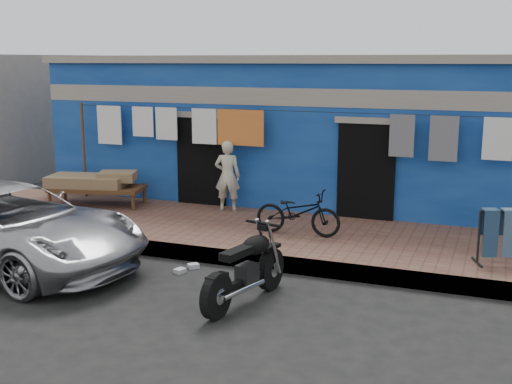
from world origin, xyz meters
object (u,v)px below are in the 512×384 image
(bicycle, at_px, (298,207))
(motorcycle, at_px, (245,267))
(car, at_px, (7,226))
(seated_person, at_px, (228,176))
(charpoy, at_px, (97,189))

(bicycle, relative_size, motorcycle, 0.89)
(bicycle, xyz_separation_m, motorcycle, (0.13, -2.77, -0.22))
(car, xyz_separation_m, seated_person, (2.11, 3.92, 0.29))
(car, distance_m, motorcycle, 4.14)
(seated_person, distance_m, bicycle, 2.28)
(motorcycle, relative_size, charpoy, 0.77)
(car, bearing_deg, bicycle, -49.49)
(car, relative_size, charpoy, 2.19)
(seated_person, xyz_separation_m, charpoy, (-2.75, -0.57, -0.37))
(bicycle, distance_m, motorcycle, 2.78)
(charpoy, bearing_deg, seated_person, 11.74)
(car, bearing_deg, seated_person, -21.46)
(seated_person, xyz_separation_m, bicycle, (1.90, -1.25, -0.23))
(car, relative_size, seated_person, 3.36)
(charpoy, bearing_deg, bicycle, -8.30)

